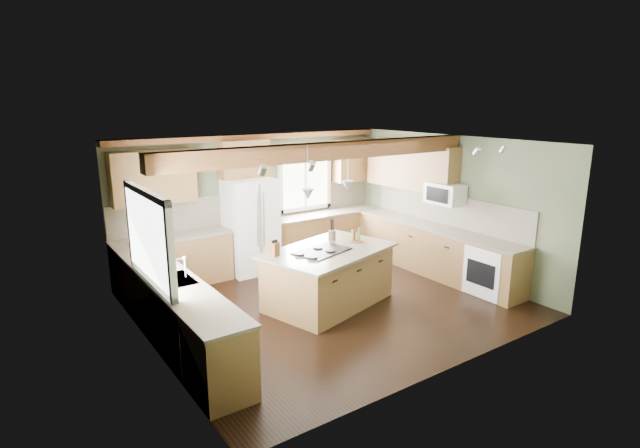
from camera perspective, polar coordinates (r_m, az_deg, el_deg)
floor at (r=8.23m, az=1.00°, el=-9.04°), size 5.60×5.60×0.00m
ceiling at (r=7.59m, az=1.09°, el=9.31°), size 5.60×5.60×0.00m
wall_back at (r=9.90m, az=-7.45°, el=2.71°), size 5.60×0.00×5.60m
wall_left at (r=6.64m, az=-19.03°, el=-3.63°), size 0.00×5.00×5.00m
wall_right at (r=9.68m, az=14.64°, el=2.10°), size 0.00×5.00×5.00m
ceiling_beam at (r=7.61m, az=1.07°, el=8.34°), size 5.55×0.26×0.26m
soffit_trim at (r=9.64m, az=-7.40°, el=9.85°), size 5.55×0.20×0.10m
backsplash_back at (r=9.90m, az=-7.39°, el=2.18°), size 5.58×0.03×0.58m
backsplash_right at (r=9.71m, az=14.33°, el=1.63°), size 0.03×3.70×0.58m
base_cab_back_left at (r=9.18m, az=-16.38°, el=-4.22°), size 2.02×0.60×0.88m
counter_back_left at (r=9.05m, az=-16.58°, el=-1.45°), size 2.06×0.64×0.04m
base_cab_back_right at (r=10.60m, az=0.62°, el=-1.19°), size 2.62×0.60×0.88m
counter_back_right at (r=10.49m, az=0.63°, el=1.23°), size 2.66×0.64×0.04m
base_cab_left at (r=7.06m, az=-16.21°, el=-9.81°), size 0.60×3.70×0.88m
counter_left at (r=6.89m, az=-16.48°, el=-6.31°), size 0.64×3.74×0.04m
base_cab_right at (r=9.70m, az=12.94°, el=-3.02°), size 0.60×3.70×0.88m
counter_right at (r=9.58m, az=13.09°, el=-0.39°), size 0.64×3.74×0.04m
upper_cab_back_left at (r=8.90m, az=-18.53°, el=5.08°), size 1.40×0.35×0.90m
upper_cab_over_fridge at (r=9.48m, az=-8.74°, el=7.37°), size 0.96×0.35×0.70m
upper_cab_right at (r=10.04m, az=10.32°, el=6.52°), size 0.35×2.20×0.90m
upper_cab_back_corner at (r=10.89m, az=3.77°, el=7.29°), size 0.90×0.35×0.90m
window_left at (r=6.62m, az=-19.16°, el=-1.43°), size 0.04×1.60×1.05m
window_back at (r=10.40m, az=-1.79°, el=4.77°), size 1.10×0.04×1.00m
sink at (r=6.89m, az=-16.48°, el=-6.27°), size 0.50×0.65×0.03m
faucet at (r=6.89m, az=-15.14°, el=-4.88°), size 0.02×0.02×0.28m
dishwasher at (r=5.96m, az=-11.93°, el=-14.30°), size 0.60×0.60×0.84m
oven at (r=8.92m, az=19.06°, el=-5.03°), size 0.60×0.72×0.84m
microwave at (r=9.43m, az=14.09°, el=3.39°), size 0.40×0.70×0.38m
pendant_left at (r=7.32m, az=-1.39°, el=3.44°), size 0.18×0.18×0.16m
pendant_right at (r=8.06m, az=3.18°, el=4.41°), size 0.18×0.18×0.16m
refrigerator at (r=9.52m, az=-7.92°, el=-0.23°), size 0.90×0.74×1.80m
island at (r=8.06m, az=0.96°, el=-6.17°), size 2.19×1.66×0.88m
island_top at (r=7.92m, az=0.97°, el=-3.05°), size 2.35×1.82×0.04m
cooktop at (r=7.79m, az=0.23°, el=-3.10°), size 0.96×0.77×0.02m
knife_block at (r=7.58m, az=-5.19°, el=-2.91°), size 0.15×0.13×0.21m
utensil_crock at (r=8.42m, az=1.40°, el=-1.28°), size 0.16×0.16×0.16m
bottle_tray at (r=8.34m, az=4.17°, el=-1.25°), size 0.32×0.32×0.22m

